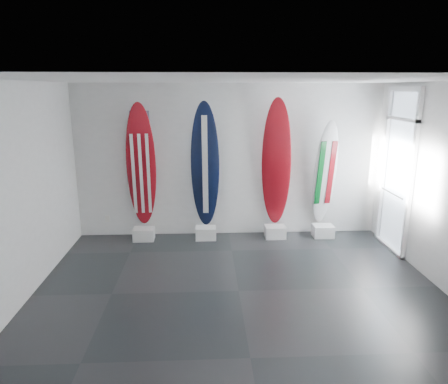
{
  "coord_description": "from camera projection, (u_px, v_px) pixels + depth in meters",
  "views": [
    {
      "loc": [
        -0.48,
        -5.42,
        2.89
      ],
      "look_at": [
        -0.15,
        1.4,
        1.15
      ],
      "focal_mm": 32.61,
      "sensor_mm": 36.0,
      "label": 1
    }
  ],
  "objects": [
    {
      "name": "surfboard_italy",
      "position": [
        325.0,
        173.0,
        7.96
      ],
      "size": [
        0.53,
        0.45,
        2.1
      ],
      "primitive_type": "ellipsoid",
      "rotation": [
        0.14,
        0.0,
        0.16
      ],
      "color": "silver",
      "rests_on": "display_block_italy"
    },
    {
      "name": "display_block_swiss",
      "position": [
        275.0,
        232.0,
        8.11
      ],
      "size": [
        0.4,
        0.3,
        0.24
      ],
      "primitive_type": "cube",
      "color": "white",
      "rests_on": "floor"
    },
    {
      "name": "display_block_usa",
      "position": [
        144.0,
        234.0,
        7.99
      ],
      "size": [
        0.4,
        0.3,
        0.24
      ],
      "primitive_type": "cube",
      "color": "white",
      "rests_on": "floor"
    },
    {
      "name": "display_block_navy",
      "position": [
        206.0,
        233.0,
        8.04
      ],
      "size": [
        0.4,
        0.3,
        0.24
      ],
      "primitive_type": "cube",
      "color": "white",
      "rests_on": "floor"
    },
    {
      "name": "wall_outlet",
      "position": [
        107.0,
        219.0,
        8.18
      ],
      "size": [
        0.09,
        0.02,
        0.13
      ],
      "primitive_type": "cube",
      "color": "silver",
      "rests_on": "wall_back"
    },
    {
      "name": "glass_door",
      "position": [
        397.0,
        173.0,
        7.27
      ],
      "size": [
        0.12,
        1.16,
        2.85
      ],
      "primitive_type": null,
      "color": "white",
      "rests_on": "floor"
    },
    {
      "name": "ceiling",
      "position": [
        241.0,
        80.0,
        5.25
      ],
      "size": [
        6.0,
        6.0,
        0.0
      ],
      "primitive_type": "plane",
      "rotation": [
        3.14,
        0.0,
        0.0
      ],
      "color": "white",
      "rests_on": "wall_back"
    },
    {
      "name": "floor",
      "position": [
        239.0,
        291.0,
        5.99
      ],
      "size": [
        6.0,
        6.0,
        0.0
      ],
      "primitive_type": "plane",
      "color": "black",
      "rests_on": "ground"
    },
    {
      "name": "surfboard_usa",
      "position": [
        141.0,
        166.0,
        7.76
      ],
      "size": [
        0.6,
        0.54,
        2.44
      ],
      "primitive_type": "ellipsoid",
      "rotation": [
        0.16,
        0.0,
        0.1
      ],
      "color": "maroon",
      "rests_on": "display_block_usa"
    },
    {
      "name": "display_block_italy",
      "position": [
        323.0,
        231.0,
        8.15
      ],
      "size": [
        0.4,
        0.3,
        0.24
      ],
      "primitive_type": "cube",
      "color": "white",
      "rests_on": "floor"
    },
    {
      "name": "surfboard_swiss",
      "position": [
        276.0,
        163.0,
        7.87
      ],
      "size": [
        0.62,
        0.41,
        2.51
      ],
      "primitive_type": "ellipsoid",
      "rotation": [
        0.08,
        0.0,
        -0.22
      ],
      "color": "maroon",
      "rests_on": "display_block_swiss"
    },
    {
      "name": "wall_back",
      "position": [
        229.0,
        161.0,
        8.04
      ],
      "size": [
        6.0,
        0.0,
        6.0
      ],
      "primitive_type": "plane",
      "rotation": [
        1.57,
        0.0,
        0.0
      ],
      "color": "silver",
      "rests_on": "ground"
    },
    {
      "name": "surfboard_navy",
      "position": [
        205.0,
        165.0,
        7.81
      ],
      "size": [
        0.57,
        0.26,
        2.44
      ],
      "primitive_type": "ellipsoid",
      "rotation": [
        0.05,
        0.0,
        -0.13
      ],
      "color": "black",
      "rests_on": "display_block_navy"
    },
    {
      "name": "wall_front",
      "position": [
        267.0,
        271.0,
        3.2
      ],
      "size": [
        6.0,
        0.0,
        6.0
      ],
      "primitive_type": "plane",
      "rotation": [
        -1.57,
        0.0,
        0.0
      ],
      "color": "silver",
      "rests_on": "ground"
    },
    {
      "name": "wall_left",
      "position": [
        18.0,
        195.0,
        5.47
      ],
      "size": [
        0.0,
        5.0,
        5.0
      ],
      "primitive_type": "plane",
      "rotation": [
        1.57,
        0.0,
        1.57
      ],
      "color": "silver",
      "rests_on": "ground"
    }
  ]
}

